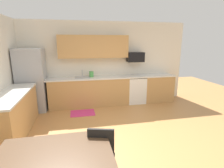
# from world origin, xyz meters

# --- Properties ---
(ground_plane) EXTENTS (12.00, 12.00, 0.00)m
(ground_plane) POSITION_xyz_m (0.00, 0.00, 0.00)
(ground_plane) COLOR #B77F47
(wall_back) EXTENTS (5.80, 0.10, 2.70)m
(wall_back) POSITION_xyz_m (0.00, 2.65, 1.35)
(wall_back) COLOR silver
(wall_back) RESTS_ON ground
(cabinet_run_back) EXTENTS (2.54, 0.60, 0.90)m
(cabinet_run_back) POSITION_xyz_m (-0.48, 2.30, 0.45)
(cabinet_run_back) COLOR tan
(cabinet_run_back) RESTS_ON ground
(cabinet_run_back_right) EXTENTS (1.01, 0.60, 0.90)m
(cabinet_run_back_right) POSITION_xyz_m (1.89, 2.30, 0.45)
(cabinet_run_back_right) COLOR tan
(cabinet_run_back_right) RESTS_ON ground
(cabinet_run_left) EXTENTS (0.60, 2.00, 0.90)m
(cabinet_run_left) POSITION_xyz_m (-2.30, 0.80, 0.45)
(cabinet_run_left) COLOR tan
(cabinet_run_left) RESTS_ON ground
(countertop_back) EXTENTS (4.80, 0.64, 0.04)m
(countertop_back) POSITION_xyz_m (0.00, 2.30, 0.92)
(countertop_back) COLOR silver
(countertop_back) RESTS_ON cabinet_run_back
(countertop_left) EXTENTS (0.64, 2.00, 0.04)m
(countertop_left) POSITION_xyz_m (-2.30, 0.80, 0.92)
(countertop_left) COLOR silver
(countertop_left) RESTS_ON cabinet_run_left
(upper_cabinets_back) EXTENTS (2.20, 0.34, 0.70)m
(upper_cabinets_back) POSITION_xyz_m (-0.30, 2.43, 1.90)
(upper_cabinets_back) COLOR tan
(refrigerator) EXTENTS (0.76, 0.70, 1.86)m
(refrigerator) POSITION_xyz_m (-2.18, 2.22, 0.93)
(refrigerator) COLOR #9EA0A5
(refrigerator) RESTS_ON ground
(oven_range) EXTENTS (0.60, 0.60, 0.91)m
(oven_range) POSITION_xyz_m (1.09, 2.30, 0.46)
(oven_range) COLOR white
(oven_range) RESTS_ON ground
(microwave) EXTENTS (0.54, 0.36, 0.32)m
(microwave) POSITION_xyz_m (1.09, 2.40, 1.55)
(microwave) COLOR black
(sink_basin) EXTENTS (0.48, 0.40, 0.14)m
(sink_basin) POSITION_xyz_m (-0.69, 2.30, 0.88)
(sink_basin) COLOR #A5A8AD
(sink_basin) RESTS_ON countertop_back
(sink_faucet) EXTENTS (0.02, 0.02, 0.24)m
(sink_faucet) POSITION_xyz_m (-0.69, 2.48, 1.04)
(sink_faucet) COLOR #B2B5BA
(sink_faucet) RESTS_ON countertop_back
(dining_table) EXTENTS (1.40, 0.90, 0.73)m
(dining_table) POSITION_xyz_m (-1.17, -1.24, 0.67)
(dining_table) COLOR brown
(dining_table) RESTS_ON ground
(chair_near_table) EXTENTS (0.49, 0.49, 0.85)m
(chair_near_table) POSITION_xyz_m (-0.60, -1.10, 0.50)
(chair_near_table) COLOR black
(chair_near_table) RESTS_ON ground
(floor_mat) EXTENTS (0.70, 0.50, 0.01)m
(floor_mat) POSITION_xyz_m (-0.75, 1.65, 0.01)
(floor_mat) COLOR #CC3372
(floor_mat) RESTS_ON ground
(kettle) EXTENTS (0.14, 0.14, 0.20)m
(kettle) POSITION_xyz_m (-0.40, 2.35, 1.02)
(kettle) COLOR #4CA54C
(kettle) RESTS_ON countertop_back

